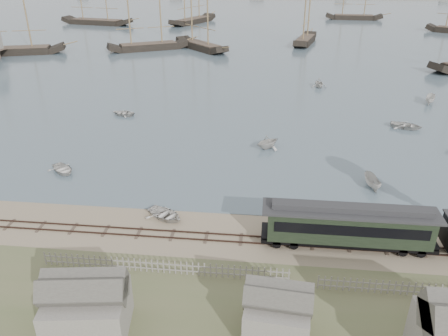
# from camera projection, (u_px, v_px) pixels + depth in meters

# --- Properties ---
(ground) EXTENTS (600.00, 600.00, 0.00)m
(ground) POSITION_uv_depth(u_px,v_px,m) (254.00, 227.00, 39.04)
(ground) COLOR tan
(ground) RESTS_ON ground
(harbor_water) EXTENTS (600.00, 336.00, 0.06)m
(harbor_water) POSITION_uv_depth(u_px,v_px,m) (272.00, 11.00, 190.90)
(harbor_water) COLOR #41545D
(harbor_water) RESTS_ON ground
(rail_track) EXTENTS (120.00, 1.80, 0.16)m
(rail_track) POSITION_uv_depth(u_px,v_px,m) (253.00, 240.00, 37.24)
(rail_track) COLOR #36241D
(rail_track) RESTS_ON ground
(picket_fence_west) EXTENTS (19.00, 0.10, 1.20)m
(picket_fence_west) POSITION_uv_depth(u_px,v_px,m) (165.00, 273.00, 33.42)
(picket_fence_west) COLOR slate
(picket_fence_west) RESTS_ON ground
(picket_fence_east) EXTENTS (15.00, 0.10, 1.20)m
(picket_fence_east) POSITION_uv_depth(u_px,v_px,m) (424.00, 297.00, 31.12)
(picket_fence_east) COLOR slate
(picket_fence_east) RESTS_ON ground
(shed_left) EXTENTS (5.00, 4.00, 4.10)m
(shed_left) POSITION_uv_depth(u_px,v_px,m) (91.00, 329.00, 28.41)
(shed_left) COLOR slate
(shed_left) RESTS_ON ground
(shed_mid) EXTENTS (4.00, 3.50, 3.60)m
(shed_mid) POSITION_uv_depth(u_px,v_px,m) (276.00, 333.00, 28.13)
(shed_mid) COLOR slate
(shed_mid) RESTS_ON ground
(passenger_coach) EXTENTS (14.09, 2.72, 3.42)m
(passenger_coach) POSITION_uv_depth(u_px,v_px,m) (349.00, 225.00, 35.55)
(passenger_coach) COLOR black
(passenger_coach) RESTS_ON ground
(beached_dinghy) EXTENTS (4.24, 4.62, 0.78)m
(beached_dinghy) POSITION_uv_depth(u_px,v_px,m) (165.00, 214.00, 40.26)
(beached_dinghy) COLOR beige
(beached_dinghy) RESTS_ON ground
(rowboat_0) EXTENTS (4.38, 4.45, 0.76)m
(rowboat_0) POSITION_uv_depth(u_px,v_px,m) (63.00, 169.00, 48.64)
(rowboat_0) COLOR beige
(rowboat_0) RESTS_ON harbor_water
(rowboat_1) EXTENTS (4.43, 4.46, 1.78)m
(rowboat_1) POSITION_uv_depth(u_px,v_px,m) (268.00, 142.00, 54.55)
(rowboat_1) COLOR beige
(rowboat_1) RESTS_ON harbor_water
(rowboat_2) EXTENTS (3.35, 1.75, 1.23)m
(rowboat_2) POSITION_uv_depth(u_px,v_px,m) (372.00, 182.00, 45.40)
(rowboat_2) COLOR beige
(rowboat_2) RESTS_ON harbor_water
(rowboat_3) EXTENTS (4.30, 5.02, 0.88)m
(rowboat_3) POSITION_uv_depth(u_px,v_px,m) (406.00, 125.00, 61.03)
(rowboat_3) COLOR beige
(rowboat_3) RESTS_ON harbor_water
(rowboat_5) EXTENTS (3.79, 2.63, 1.37)m
(rowboat_5) POSITION_uv_depth(u_px,v_px,m) (430.00, 99.00, 71.27)
(rowboat_5) COLOR beige
(rowboat_5) RESTS_ON harbor_water
(rowboat_6) EXTENTS (3.29, 4.04, 0.73)m
(rowboat_6) POSITION_uv_depth(u_px,v_px,m) (123.00, 113.00, 66.11)
(rowboat_6) COLOR beige
(rowboat_6) RESTS_ON harbor_water
(rowboat_7) EXTENTS (3.84, 3.54, 1.69)m
(rowboat_7) POSITION_uv_depth(u_px,v_px,m) (319.00, 83.00, 79.82)
(rowboat_7) COLOR beige
(rowboat_7) RESTS_ON harbor_water
(schooner_0) EXTENTS (23.78, 12.27, 20.00)m
(schooner_0) POSITION_uv_depth(u_px,v_px,m) (7.00, 11.00, 102.81)
(schooner_0) COLOR black
(schooner_0) RESTS_ON harbor_water
(schooner_1) EXTENTS (20.42, 13.72, 20.00)m
(schooner_1) POSITION_uv_depth(u_px,v_px,m) (146.00, 9.00, 107.68)
(schooner_1) COLOR black
(schooner_1) RESTS_ON harbor_water
(schooner_2) EXTENTS (16.28, 17.36, 20.00)m
(schooner_2) POSITION_uv_depth(u_px,v_px,m) (200.00, 8.00, 108.18)
(schooner_2) COLOR black
(schooner_2) RESTS_ON harbor_water
(schooner_3) EXTENTS (8.00, 18.04, 20.00)m
(schooner_3) POSITION_uv_depth(u_px,v_px,m) (308.00, 5.00, 115.60)
(schooner_3) COLOR black
(schooner_3) RESTS_ON harbor_water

